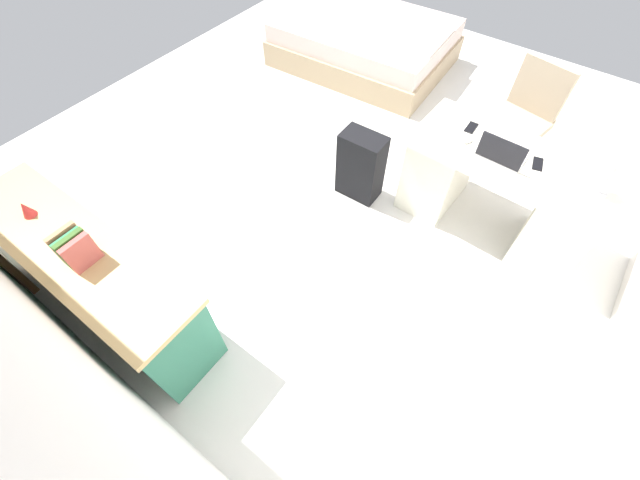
# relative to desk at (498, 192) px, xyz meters

# --- Properties ---
(ground_plane) EXTENTS (6.18, 6.18, 0.00)m
(ground_plane) POSITION_rel_desk_xyz_m (1.13, 0.09, -0.38)
(ground_plane) COLOR silver
(desk) EXTENTS (1.46, 0.70, 0.73)m
(desk) POSITION_rel_desk_xyz_m (0.00, 0.00, 0.00)
(desk) COLOR silver
(desk) RESTS_ON ground_plane
(office_chair) EXTENTS (0.54, 0.54, 0.94)m
(office_chair) POSITION_rel_desk_xyz_m (0.16, -0.83, 0.04)
(office_chair) COLOR black
(office_chair) RESTS_ON ground_plane
(credenza) EXTENTS (1.80, 0.48, 0.73)m
(credenza) POSITION_rel_desk_xyz_m (1.83, 2.30, -0.01)
(credenza) COLOR #2D7056
(credenza) RESTS_ON ground_plane
(bed) EXTENTS (1.98, 1.51, 0.58)m
(bed) POSITION_rel_desk_xyz_m (2.15, -1.51, -0.14)
(bed) COLOR tan
(bed) RESTS_ON ground_plane
(suitcase_black) EXTENTS (0.37, 0.23, 0.62)m
(suitcase_black) POSITION_rel_desk_xyz_m (1.04, 0.32, -0.07)
(suitcase_black) COLOR black
(suitcase_black) RESTS_ON ground_plane
(laptop) EXTENTS (0.32, 0.23, 0.21)m
(laptop) POSITION_rel_desk_xyz_m (0.09, 0.08, 0.40)
(laptop) COLOR #B7B7BC
(laptop) RESTS_ON desk
(computer_mouse) EXTENTS (0.06, 0.10, 0.03)m
(computer_mouse) POSITION_rel_desk_xyz_m (0.35, 0.03, 0.36)
(computer_mouse) COLOR white
(computer_mouse) RESTS_ON desk
(cell_phone_near_laptop) EXTENTS (0.10, 0.15, 0.01)m
(cell_phone_near_laptop) POSITION_rel_desk_xyz_m (-0.15, -0.02, 0.35)
(cell_phone_near_laptop) COLOR black
(cell_phone_near_laptop) RESTS_ON desk
(cell_phone_by_mouse) EXTENTS (0.07, 0.14, 0.01)m
(cell_phone_by_mouse) POSITION_rel_desk_xyz_m (0.38, -0.12, 0.35)
(cell_phone_by_mouse) COLOR black
(cell_phone_by_mouse) RESTS_ON desk
(desk_lamp) EXTENTS (0.16, 0.11, 0.34)m
(desk_lamp) POSITION_rel_desk_xyz_m (-0.51, 0.02, 0.60)
(desk_lamp) COLOR silver
(desk_lamp) RESTS_ON desk
(book_row) EXTENTS (0.15, 0.17, 0.22)m
(book_row) POSITION_rel_desk_xyz_m (1.69, 2.30, 0.46)
(book_row) COLOR #B9544F
(book_row) RESTS_ON credenza
(figurine_small) EXTENTS (0.08, 0.08, 0.11)m
(figurine_small) POSITION_rel_desk_xyz_m (2.24, 2.30, 0.41)
(figurine_small) COLOR red
(figurine_small) RESTS_ON credenza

